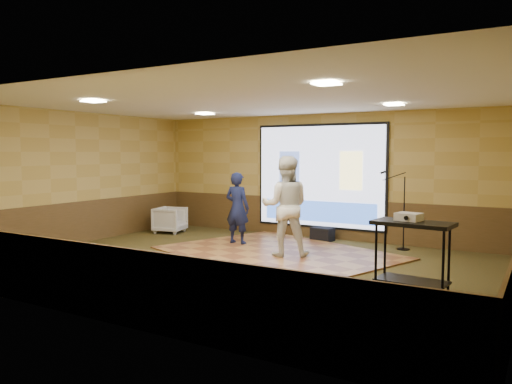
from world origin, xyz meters
The scene contains 18 objects.
ground centered at (0.00, 0.00, 0.00)m, with size 9.00×9.00×0.00m, color #293518.
room_shell centered at (0.00, 0.00, 2.09)m, with size 9.04×7.04×3.02m.
wainscot_back centered at (0.00, 3.48, 0.47)m, with size 9.00×0.04×0.95m, color #483518.
wainscot_front centered at (0.00, -3.48, 0.47)m, with size 9.00×0.04×0.95m, color #483518.
wainscot_left centered at (-4.48, 0.00, 0.47)m, with size 0.04×7.00×0.95m, color #483518.
projector_screen centered at (0.00, 3.44, 1.47)m, with size 3.32×0.06×2.52m.
downlight_nw centered at (-2.20, 1.80, 2.97)m, with size 0.32×0.32×0.02m, color #F9E8BA.
downlight_ne centered at (2.20, 1.80, 2.97)m, with size 0.32×0.32×0.02m, color #F9E8BA.
downlight_sw centered at (-2.20, -1.50, 2.97)m, with size 0.32×0.32×0.02m, color #F9E8BA.
downlight_se centered at (2.20, -1.50, 2.97)m, with size 0.32×0.32×0.02m, color #F9E8BA.
dance_floor centered at (0.03, 1.22, 0.02)m, with size 4.46×3.40×0.03m, color #9E6D3A.
player_left centered at (-1.22, 1.66, 0.83)m, with size 0.58×0.38×1.60m, color #13193C.
player_right centered at (0.32, 1.01, 1.02)m, with size 0.96×0.75×1.97m, color silver.
av_table centered at (3.18, -0.70, 0.81)m, with size 1.06×0.56×1.12m.
projector centered at (3.10, -0.64, 1.17)m, with size 0.32×0.27×0.11m, color silver.
mic_stand centered at (2.09, 2.98, 0.49)m, with size 0.66×0.27×1.68m.
banquet_chair centered at (-3.64, 2.21, 0.33)m, with size 0.71×0.73×0.66m, color gray.
duffel_bag centered at (0.23, 3.11, 0.16)m, with size 0.50×0.33×0.31m, color black.
Camera 1 is at (4.77, -7.69, 2.07)m, focal length 35.00 mm.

